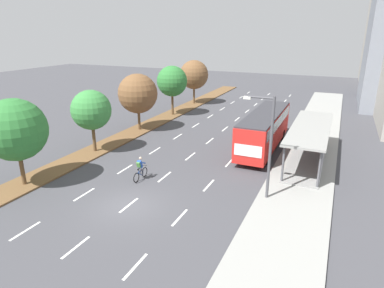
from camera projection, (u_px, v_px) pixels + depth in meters
The scene contains 15 objects.
ground_plane at pixel (128, 206), 20.51m from camera, with size 140.00×140.00×0.00m, color #424247.
median_strip at pixel (164, 118), 40.98m from camera, with size 2.60×52.00×0.12m, color brown.
sidewalk_right at pixel (315, 135), 34.21m from camera, with size 4.50×52.00×0.15m, color gray.
lane_divider_left at pixel (196, 125), 37.92m from camera, with size 0.14×48.15×0.01m.
lane_divider_center at pixel (225, 129), 36.57m from camera, with size 0.14×48.15×0.01m.
lane_divider_right at pixel (256, 133), 35.22m from camera, with size 0.14×48.15×0.01m.
bus_shelter at pixel (313, 141), 26.72m from camera, with size 2.90×11.13×2.86m.
bus at pixel (265, 127), 29.81m from camera, with size 2.54×11.29×3.37m.
cyclist at pixel (140, 169), 23.93m from camera, with size 0.46×1.82×1.71m.
median_tree_nearest at pixel (15, 130), 21.95m from camera, with size 4.15×4.15×5.99m.
median_tree_second at pixel (91, 110), 28.41m from camera, with size 3.41×3.41×5.40m.
median_tree_third at pixel (138, 94), 34.80m from camera, with size 4.13×4.13×5.93m.
median_tree_fourth at pixel (172, 81), 41.02m from camera, with size 3.75×3.75×6.07m.
median_tree_fifth at pixel (194, 75), 47.57m from camera, with size 4.09×4.09×6.17m.
streetlight at pixel (268, 141), 20.15m from camera, with size 1.91×0.24×6.50m.
Camera 1 is at (11.01, -15.00, 10.23)m, focal length 31.23 mm.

